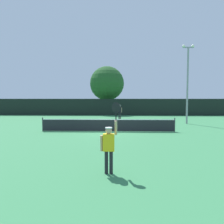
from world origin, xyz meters
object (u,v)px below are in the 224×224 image
Objects in this scene: player_receiving at (120,111)px; large_tree at (107,84)px; player_serving at (109,143)px; parked_car_near at (100,108)px; tennis_ball at (98,127)px; light_pole at (188,79)px.

player_receiving is 0.22× the size of large_tree.
player_serving is 1.41× the size of player_receiving.
player_serving is at bearing 88.77° from player_receiving.
large_tree reaches higher than parked_car_near.
player_receiving reaches higher than tennis_ball.
player_receiving is 10.19m from large_tree.
light_pole is at bearing 19.36° from tennis_ball.
light_pole is 1.77× the size of parked_car_near.
large_tree reaches higher than player_serving.
large_tree is 1.77× the size of parked_car_near.
player_serving is at bearing -82.39° from tennis_ball.
light_pole is at bearing 63.92° from player_serving.
tennis_ball is 0.01× the size of large_tree.
player_serving reaches higher than player_receiving.
player_receiving is 13.54m from parked_car_near.
large_tree is (-1.65, 28.38, 3.97)m from player_serving.
large_tree is 5.95m from parked_car_near.
player_receiving is at bearing -66.13° from parked_car_near.
light_pole reaches higher than player_receiving.
parked_car_near is at bearing 95.65° from player_serving.
light_pole reaches higher than tennis_ball.
player_serving is at bearing -116.08° from light_pole.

